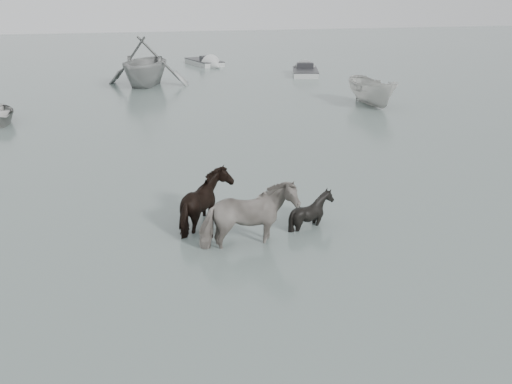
# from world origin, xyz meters

# --- Properties ---
(ground) EXTENTS (140.00, 140.00, 0.00)m
(ground) POSITION_xyz_m (0.00, 0.00, 0.00)
(ground) COLOR #54635F
(ground) RESTS_ON ground
(pony_pinto) EXTENTS (2.22, 1.16, 1.81)m
(pony_pinto) POSITION_xyz_m (-1.03, -0.04, 0.90)
(pony_pinto) COLOR black
(pony_pinto) RESTS_ON ground
(pony_dark) EXTENTS (1.62, 1.82, 1.67)m
(pony_dark) POSITION_xyz_m (-1.67, 1.44, 0.83)
(pony_dark) COLOR black
(pony_dark) RESTS_ON ground
(pony_black) EXTENTS (1.38, 1.31, 1.22)m
(pony_black) POSITION_xyz_m (0.74, 0.74, 0.61)
(pony_black) COLOR black
(pony_black) RESTS_ON ground
(rowboat_trail) EXTENTS (6.68, 7.14, 3.03)m
(rowboat_trail) POSITION_xyz_m (-1.51, 23.61, 1.52)
(rowboat_trail) COLOR #949693
(rowboat_trail) RESTS_ON ground
(boat_small) EXTENTS (1.61, 4.01, 1.53)m
(boat_small) POSITION_xyz_m (8.85, 14.44, 0.77)
(boat_small) COLOR beige
(boat_small) RESTS_ON ground
(skiff_port) EXTENTS (2.99, 5.24, 0.75)m
(skiff_port) POSITION_xyz_m (9.16, 25.32, 0.38)
(skiff_port) COLOR #B0B3B0
(skiff_port) RESTS_ON ground
(skiff_mid) EXTENTS (2.86, 5.84, 0.75)m
(skiff_mid) POSITION_xyz_m (3.51, 32.56, 0.38)
(skiff_mid) COLOR #AEB1AE
(skiff_mid) RESTS_ON ground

